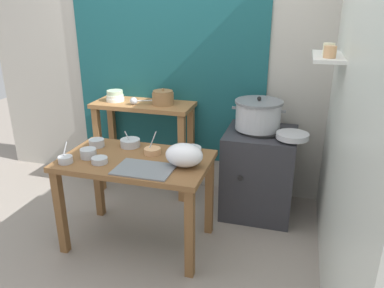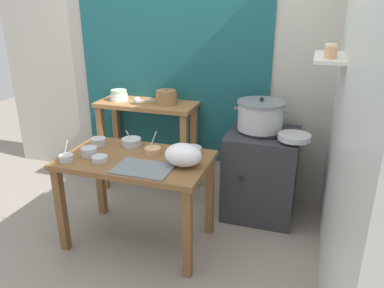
{
  "view_description": "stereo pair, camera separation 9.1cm",
  "coord_description": "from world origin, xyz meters",
  "views": [
    {
      "loc": [
        1.08,
        -2.39,
        1.81
      ],
      "look_at": [
        0.36,
        0.11,
        0.82
      ],
      "focal_mm": 35.31,
      "sensor_mm": 36.0,
      "label": 1
    },
    {
      "loc": [
        1.17,
        -2.36,
        1.81
      ],
      "look_at": [
        0.36,
        0.11,
        0.82
      ],
      "focal_mm": 35.31,
      "sensor_mm": 36.0,
      "label": 2
    }
  ],
  "objects": [
    {
      "name": "prep_bowl_6",
      "position": [
        0.33,
        0.17,
        0.75
      ],
      "size": [
        0.16,
        0.16,
        0.05
      ],
      "color": "#B7BABF",
      "rests_on": "prep_table"
    },
    {
      "name": "prep_bowl_3",
      "position": [
        -0.42,
        0.1,
        0.75
      ],
      "size": [
        0.12,
        0.12,
        0.06
      ],
      "color": "#B7BABF",
      "rests_on": "prep_table"
    },
    {
      "name": "prep_bowl_2",
      "position": [
        0.06,
        0.07,
        0.75
      ],
      "size": [
        0.13,
        0.13,
        0.17
      ],
      "color": "tan",
      "rests_on": "prep_table"
    },
    {
      "name": "clay_pot",
      "position": [
        -0.13,
        0.83,
        0.96
      ],
      "size": [
        0.2,
        0.2,
        0.15
      ],
      "color": "olive",
      "rests_on": "back_shelf_table"
    },
    {
      "name": "prep_bowl_1",
      "position": [
        -0.17,
        0.17,
        0.75
      ],
      "size": [
        0.16,
        0.16,
        0.13
      ],
      "color": "#B7BABF",
      "rests_on": "prep_table"
    },
    {
      "name": "plastic_bag",
      "position": [
        0.36,
        -0.07,
        0.8
      ],
      "size": [
        0.27,
        0.21,
        0.17
      ],
      "primitive_type": "ellipsoid",
      "color": "white",
      "rests_on": "prep_table"
    },
    {
      "name": "ground_plane",
      "position": [
        0.0,
        0.0,
        0.0
      ],
      "size": [
        9.0,
        9.0,
        0.0
      ],
      "primitive_type": "plane",
      "color": "gray"
    },
    {
      "name": "wall_back",
      "position": [
        0.08,
        1.1,
        1.3
      ],
      "size": [
        4.4,
        0.12,
        2.6
      ],
      "color": "#B2ADA3",
      "rests_on": "ground"
    },
    {
      "name": "prep_bowl_0",
      "position": [
        -0.37,
        -0.13,
        0.76
      ],
      "size": [
        0.12,
        0.12,
        0.07
      ],
      "color": "#B7BABF",
      "rests_on": "prep_table"
    },
    {
      "name": "prep_bowl_5",
      "position": [
        -0.48,
        -0.26,
        0.75
      ],
      "size": [
        0.1,
        0.1,
        0.15
      ],
      "color": "#B7BABF",
      "rests_on": "prep_table"
    },
    {
      "name": "stove_block",
      "position": [
        0.81,
        0.7,
        0.38
      ],
      "size": [
        0.6,
        0.61,
        0.78
      ],
      "color": "#2D2D33",
      "rests_on": "ground"
    },
    {
      "name": "serving_tray",
      "position": [
        0.11,
        -0.21,
        0.72
      ],
      "size": [
        0.4,
        0.28,
        0.01
      ],
      "primitive_type": "cube",
      "color": "slate",
      "rests_on": "prep_table"
    },
    {
      "name": "wide_pan",
      "position": [
        1.07,
        0.55,
        0.8
      ],
      "size": [
        0.26,
        0.26,
        0.04
      ],
      "primitive_type": "cylinder",
      "color": "#B7BABF",
      "rests_on": "stove_block"
    },
    {
      "name": "back_shelf_table",
      "position": [
        -0.33,
        0.83,
        0.68
      ],
      "size": [
        0.96,
        0.4,
        0.9
      ],
      "color": "#9E6B3D",
      "rests_on": "ground"
    },
    {
      "name": "steamer_pot",
      "position": [
        0.77,
        0.72,
        0.9
      ],
      "size": [
        0.45,
        0.4,
        0.28
      ],
      "color": "#B7BABF",
      "rests_on": "stove_block"
    },
    {
      "name": "bowl_stack_enamel",
      "position": [
        -0.62,
        0.82,
        0.95
      ],
      "size": [
        0.17,
        0.17,
        0.1
      ],
      "color": "silver",
      "rests_on": "back_shelf_table"
    },
    {
      "name": "prep_bowl_4",
      "position": [
        -0.24,
        -0.19,
        0.74
      ],
      "size": [
        0.12,
        0.12,
        0.04
      ],
      "color": "#B7BABF",
      "rests_on": "prep_table"
    },
    {
      "name": "ladle",
      "position": [
        -0.38,
        0.75,
        0.94
      ],
      "size": [
        0.27,
        0.14,
        0.07
      ],
      "color": "#B7BABF",
      "rests_on": "back_shelf_table"
    },
    {
      "name": "prep_table",
      "position": [
        -0.03,
        -0.04,
        0.61
      ],
      "size": [
        1.1,
        0.66,
        0.72
      ],
      "color": "brown",
      "rests_on": "ground"
    },
    {
      "name": "wall_right",
      "position": [
        1.4,
        0.2,
        1.3
      ],
      "size": [
        0.3,
        3.2,
        2.6
      ],
      "color": "silver",
      "rests_on": "ground"
    }
  ]
}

